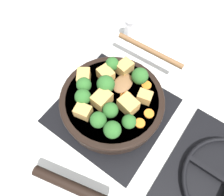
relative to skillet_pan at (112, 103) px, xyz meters
name	(u,v)px	position (x,y,z in m)	size (l,w,h in m)	color
ground_plane	(112,111)	(0.00, 0.00, -0.06)	(2.40, 2.40, 0.00)	silver
front_burner_grate	(112,109)	(0.00, 0.00, -0.04)	(0.31, 0.31, 0.03)	black
skillet_pan	(112,103)	(0.00, 0.00, 0.00)	(0.41, 0.30, 0.05)	black
wooden_spoon	(138,64)	(-0.13, 0.00, 0.03)	(0.19, 0.22, 0.02)	brown
tofu_cube_center_large	(125,67)	(-0.10, -0.02, 0.04)	(0.04, 0.03, 0.03)	tan
tofu_cube_near_handle	(106,75)	(-0.05, -0.05, 0.04)	(0.04, 0.03, 0.03)	tan
tofu_cube_east_chunk	(128,105)	(0.00, 0.05, 0.04)	(0.05, 0.04, 0.04)	tan
tofu_cube_west_chunk	(145,97)	(-0.05, 0.07, 0.04)	(0.04, 0.03, 0.03)	tan
tofu_cube_back_piece	(102,99)	(0.02, -0.01, 0.04)	(0.05, 0.04, 0.04)	tan
tofu_cube_front_piece	(83,78)	(0.00, -0.10, 0.04)	(0.04, 0.03, 0.03)	tan
tofu_cube_mid_small	(83,111)	(0.08, -0.03, 0.04)	(0.04, 0.03, 0.03)	tan
broccoli_floret_near_spoon	(110,110)	(0.04, 0.02, 0.05)	(0.04, 0.04, 0.05)	#709956
broccoli_floret_center_top	(112,130)	(0.08, 0.06, 0.05)	(0.04, 0.04, 0.05)	#709956
broccoli_floret_east_rim	(98,120)	(0.08, 0.02, 0.05)	(0.04, 0.04, 0.05)	#709956
broccoli_floret_west_rim	(84,85)	(0.02, -0.07, 0.05)	(0.04, 0.04, 0.05)	#709956
broccoli_floret_north_edge	(140,76)	(-0.09, 0.03, 0.05)	(0.05, 0.05, 0.05)	#709956
broccoli_floret_south_cluster	(112,64)	(-0.08, -0.05, 0.05)	(0.04, 0.04, 0.05)	#709956
broccoli_floret_mid_floret	(83,97)	(0.05, -0.05, 0.05)	(0.04, 0.04, 0.05)	#709956
broccoli_floret_small_inner	(129,122)	(0.04, 0.08, 0.05)	(0.04, 0.04, 0.04)	#709956
broccoli_floret_tall_stem	(106,84)	(-0.01, -0.03, 0.05)	(0.05, 0.05, 0.05)	#709956
carrot_slice_orange_thin	(149,114)	(-0.02, 0.10, 0.03)	(0.03, 0.03, 0.01)	orange
carrot_slice_near_center	(126,97)	(-0.03, 0.03, 0.03)	(0.03, 0.03, 0.01)	orange
carrot_slice_edge_slice	(146,85)	(-0.09, 0.05, 0.03)	(0.03, 0.03, 0.01)	orange
carrot_slice_under_broccoli	(140,123)	(0.01, 0.10, 0.03)	(0.03, 0.03, 0.01)	orange
salt_shaker	(130,30)	(-0.27, -0.12, -0.01)	(0.04, 0.04, 0.09)	white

